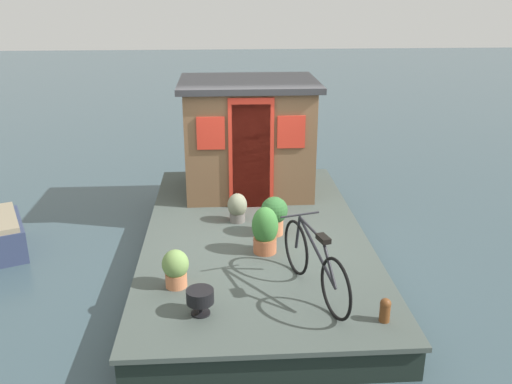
{
  "coord_description": "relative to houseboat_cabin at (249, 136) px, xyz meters",
  "views": [
    {
      "loc": [
        -7.44,
        0.46,
        3.84
      ],
      "look_at": [
        -0.2,
        0.0,
        1.15
      ],
      "focal_mm": 38.89,
      "sensor_mm": 36.0,
      "label": 1
    }
  ],
  "objects": [
    {
      "name": "ground_plane",
      "position": [
        -1.8,
        0.0,
        -1.43
      ],
      "size": [
        60.0,
        60.0,
        0.0
      ],
      "primitive_type": "plane",
      "color": "#384C54"
    },
    {
      "name": "houseboat_deck",
      "position": [
        -1.8,
        0.0,
        -1.21
      ],
      "size": [
        5.83,
        3.19,
        0.45
      ],
      "color": "#424C47",
      "rests_on": "ground_plane"
    },
    {
      "name": "houseboat_cabin",
      "position": [
        0.0,
        0.0,
        0.0
      ],
      "size": [
        1.8,
        2.3,
        1.94
      ],
      "color": "brown",
      "rests_on": "houseboat_deck"
    },
    {
      "name": "bicycle",
      "position": [
        -3.58,
        -0.58,
        -0.59
      ],
      "size": [
        1.71,
        0.63,
        0.83
      ],
      "color": "black",
      "rests_on": "houseboat_deck"
    },
    {
      "name": "potted_plant_succulent",
      "position": [
        -3.32,
        1.05,
        -0.73
      ],
      "size": [
        0.32,
        0.32,
        0.48
      ],
      "color": "#C6754C",
      "rests_on": "houseboat_deck"
    },
    {
      "name": "potted_plant_lavender",
      "position": [
        -1.4,
        0.25,
        -0.75
      ],
      "size": [
        0.3,
        0.3,
        0.45
      ],
      "color": "slate",
      "rests_on": "houseboat_deck"
    },
    {
      "name": "potted_plant_thyme",
      "position": [
        -1.9,
        -0.27,
        -0.66
      ],
      "size": [
        0.39,
        0.39,
        0.57
      ],
      "color": "#C6754C",
      "rests_on": "houseboat_deck"
    },
    {
      "name": "potted_plant_fern",
      "position": [
        -2.47,
        -0.09,
        -0.66
      ],
      "size": [
        0.36,
        0.36,
        0.65
      ],
      "color": "#B2603D",
      "rests_on": "houseboat_deck"
    },
    {
      "name": "charcoal_grill",
      "position": [
        -3.95,
        0.74,
        -0.77
      ],
      "size": [
        0.31,
        0.31,
        0.3
      ],
      "color": "black",
      "rests_on": "houseboat_deck"
    },
    {
      "name": "mooring_bollard",
      "position": [
        -4.21,
        -1.25,
        -0.83
      ],
      "size": [
        0.12,
        0.12,
        0.28
      ],
      "color": "brown",
      "rests_on": "houseboat_deck"
    }
  ]
}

